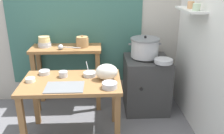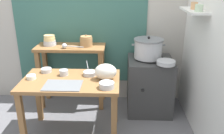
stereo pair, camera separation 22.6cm
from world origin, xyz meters
name	(u,v)px [view 1 (the left image)]	position (x,y,z in m)	size (l,w,h in m)	color
wall_back	(91,14)	(0.08, 1.10, 1.30)	(4.40, 0.12, 2.60)	#B2ADA3
wall_right	(209,26)	(1.40, 0.20, 1.30)	(0.30, 3.20, 2.60)	white
prep_table	(72,90)	(-0.13, 0.09, 0.61)	(1.10, 0.66, 0.72)	olive
back_shelf_table	(67,62)	(-0.27, 0.83, 0.68)	(0.96, 0.40, 0.90)	olive
stove_block	(146,84)	(0.84, 0.70, 0.38)	(0.60, 0.61, 0.78)	#383838
steamer_pot	(145,47)	(0.80, 0.72, 0.91)	(0.44, 0.39, 0.29)	#B7BABF
clay_pot	(82,42)	(-0.04, 0.83, 0.97)	(0.17, 0.17, 0.17)	#A37A4C
bowl_stack_enamel	(44,42)	(-0.56, 0.86, 0.97)	(0.18, 0.18, 0.15)	#B7BABF
ladle	(62,47)	(-0.31, 0.71, 0.94)	(0.30, 0.10, 0.07)	#B7BABF
serving_tray	(65,87)	(-0.18, -0.08, 0.72)	(0.40, 0.28, 0.01)	slate
plastic_bag	(107,72)	(0.27, 0.11, 0.81)	(0.25, 0.17, 0.18)	silver
wide_pan	(163,61)	(1.00, 0.46, 0.81)	(0.23, 0.23, 0.05)	#B7BABF
prep_bowl_0	(90,74)	(0.07, 0.22, 0.75)	(0.15, 0.15, 0.17)	#B7BABF
prep_bowl_1	(44,72)	(-0.46, 0.30, 0.75)	(0.13, 0.13, 0.05)	#B7BABF
prep_bowl_2	(63,74)	(-0.23, 0.21, 0.76)	(0.10, 0.10, 0.07)	#B7BABF
prep_bowl_3	(30,80)	(-0.57, 0.09, 0.74)	(0.10, 0.10, 0.04)	silver
prep_bowl_4	(110,85)	(0.29, -0.11, 0.75)	(0.16, 0.16, 0.06)	#B7BABF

